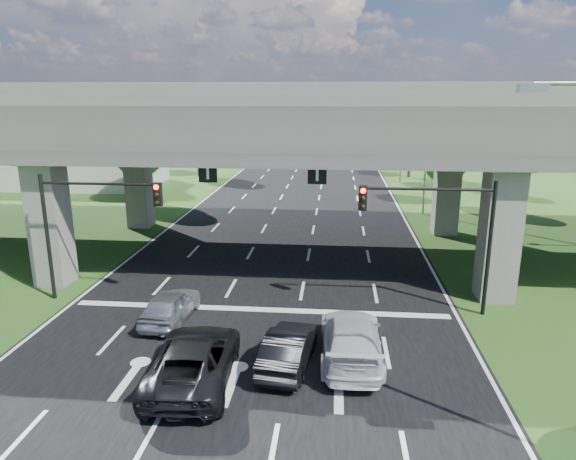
% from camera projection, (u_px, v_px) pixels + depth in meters
% --- Properties ---
extents(ground, '(160.00, 160.00, 0.00)m').
position_uv_depth(ground, '(246.00, 346.00, 19.92)').
color(ground, '#294416').
rests_on(ground, ground).
extents(road, '(18.00, 120.00, 0.03)m').
position_uv_depth(road, '(276.00, 264.00, 29.54)').
color(road, black).
rests_on(road, ground).
extents(overpass, '(80.00, 15.00, 10.00)m').
position_uv_depth(overpass, '(279.00, 123.00, 29.45)').
color(overpass, '#312F2C').
rests_on(overpass, ground).
extents(warehouse, '(20.00, 10.00, 4.00)m').
position_uv_depth(warehouse, '(64.00, 166.00, 55.46)').
color(warehouse, '#9E9E99').
rests_on(warehouse, ground).
extents(signal_right, '(5.76, 0.54, 6.00)m').
position_uv_depth(signal_right, '(440.00, 222.00, 21.94)').
color(signal_right, black).
rests_on(signal_right, ground).
extents(signal_left, '(5.76, 0.54, 6.00)m').
position_uv_depth(signal_left, '(89.00, 215.00, 23.36)').
color(signal_left, black).
rests_on(signal_left, ground).
extents(streetlight_far, '(3.38, 0.25, 10.00)m').
position_uv_depth(streetlight_far, '(422.00, 142.00, 40.62)').
color(streetlight_far, gray).
rests_on(streetlight_far, ground).
extents(streetlight_beyond, '(3.38, 0.25, 10.00)m').
position_uv_depth(streetlight_beyond, '(399.00, 129.00, 56.02)').
color(streetlight_beyond, gray).
rests_on(streetlight_beyond, ground).
extents(tree_left_near, '(4.50, 4.50, 7.80)m').
position_uv_depth(tree_left_near, '(139.00, 150.00, 44.99)').
color(tree_left_near, black).
rests_on(tree_left_near, ground).
extents(tree_left_mid, '(3.91, 3.90, 6.76)m').
position_uv_depth(tree_left_mid, '(140.00, 148.00, 53.13)').
color(tree_left_mid, black).
rests_on(tree_left_mid, ground).
extents(tree_left_far, '(4.80, 4.80, 8.32)m').
position_uv_depth(tree_left_far, '(198.00, 133.00, 60.22)').
color(tree_left_far, black).
rests_on(tree_left_far, ground).
extents(tree_right_near, '(4.20, 4.20, 7.28)m').
position_uv_depth(tree_right_near, '(449.00, 154.00, 44.55)').
color(tree_right_near, black).
rests_on(tree_right_near, ground).
extents(tree_right_mid, '(3.91, 3.90, 6.76)m').
position_uv_depth(tree_right_mid, '(462.00, 149.00, 52.06)').
color(tree_right_mid, black).
rests_on(tree_right_mid, ground).
extents(tree_right_far, '(4.50, 4.50, 7.80)m').
position_uv_depth(tree_right_far, '(412.00, 136.00, 59.96)').
color(tree_right_far, black).
rests_on(tree_right_far, ground).
extents(car_silver, '(1.87, 4.14, 1.38)m').
position_uv_depth(car_silver, '(170.00, 305.00, 22.00)').
color(car_silver, '#BABCC2').
rests_on(car_silver, road).
extents(car_dark, '(1.97, 4.35, 1.38)m').
position_uv_depth(car_dark, '(289.00, 348.00, 18.29)').
color(car_dark, black).
rests_on(car_dark, road).
extents(car_white, '(2.30, 5.48, 1.58)m').
position_uv_depth(car_white, '(351.00, 338.00, 18.79)').
color(car_white, silver).
rests_on(car_white, road).
extents(car_trailing, '(2.94, 5.80, 1.57)m').
position_uv_depth(car_trailing, '(194.00, 360.00, 17.30)').
color(car_trailing, black).
rests_on(car_trailing, road).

